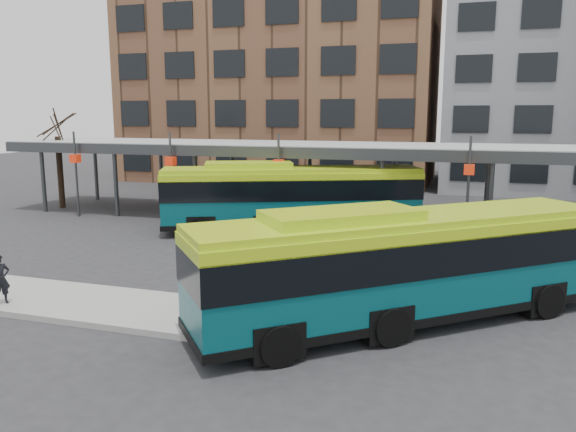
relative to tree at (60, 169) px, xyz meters
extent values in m
plane|color=#28282B|center=(18.00, -12.00, -2.43)|extent=(120.00, 120.00, 0.00)
cube|color=gray|center=(12.50, -15.00, -2.34)|extent=(14.00, 3.00, 0.18)
cube|color=#999B9E|center=(18.00, 1.00, 1.57)|extent=(40.00, 6.00, 0.35)
cube|color=#383A3D|center=(18.00, -2.00, 1.42)|extent=(40.00, 0.15, 0.55)
cylinder|color=#383A3D|center=(0.00, -1.50, -0.53)|extent=(0.24, 0.24, 3.80)
cylinder|color=#383A3D|center=(0.00, 3.50, -0.53)|extent=(0.24, 0.24, 3.80)
cylinder|color=#383A3D|center=(5.00, -1.50, -0.53)|extent=(0.24, 0.24, 3.80)
cylinder|color=#383A3D|center=(5.00, 3.50, -0.53)|extent=(0.24, 0.24, 3.80)
cylinder|color=#383A3D|center=(10.00, -1.50, -0.53)|extent=(0.24, 0.24, 3.80)
cylinder|color=#383A3D|center=(10.00, 3.50, -0.53)|extent=(0.24, 0.24, 3.80)
cylinder|color=#383A3D|center=(15.00, -1.50, -0.53)|extent=(0.24, 0.24, 3.80)
cylinder|color=#383A3D|center=(15.00, 3.50, -0.53)|extent=(0.24, 0.24, 3.80)
cylinder|color=#383A3D|center=(20.00, -1.50, -0.53)|extent=(0.24, 0.24, 3.80)
cylinder|color=#383A3D|center=(20.00, 3.50, -0.53)|extent=(0.24, 0.24, 3.80)
cylinder|color=#383A3D|center=(25.00, -1.50, -0.53)|extent=(0.24, 0.24, 3.80)
cylinder|color=#383A3D|center=(25.00, 3.50, -0.53)|extent=(0.24, 0.24, 3.80)
cylinder|color=#383A3D|center=(3.00, -2.30, -0.03)|extent=(0.12, 0.12, 4.80)
cube|color=red|center=(3.00, -2.30, 0.87)|extent=(0.45, 0.45, 0.45)
cylinder|color=#383A3D|center=(9.00, -2.30, -0.03)|extent=(0.12, 0.12, 4.80)
cube|color=red|center=(9.00, -2.30, 0.87)|extent=(0.45, 0.45, 0.45)
cylinder|color=#383A3D|center=(15.00, -2.30, -0.03)|extent=(0.12, 0.12, 4.80)
cube|color=red|center=(15.00, -2.30, 0.87)|extent=(0.45, 0.45, 0.45)
cylinder|color=#383A3D|center=(24.00, -2.30, -0.03)|extent=(0.12, 0.12, 4.80)
cube|color=red|center=(24.00, -2.30, 0.87)|extent=(0.45, 0.45, 0.45)
cylinder|color=black|center=(0.00, 0.00, -0.23)|extent=(0.36, 0.36, 4.40)
cylinder|color=black|center=(0.10, 0.00, 2.37)|extent=(0.08, 1.63, 1.59)
cylinder|color=black|center=(0.00, 0.10, 2.37)|extent=(1.63, 0.13, 1.59)
cylinder|color=black|center=(-0.10, -0.01, 2.37)|extent=(0.15, 1.63, 1.59)
cylinder|color=black|center=(0.00, -0.10, 2.37)|extent=(1.63, 0.10, 1.59)
cube|color=brown|center=(8.00, 20.00, 8.57)|extent=(26.00, 14.00, 22.00)
cube|color=#074850|center=(22.43, -13.47, -0.83)|extent=(10.80, 9.64, 2.50)
cube|color=black|center=(22.43, -13.47, -0.33)|extent=(10.88, 9.72, 0.95)
cube|color=#A6CB14|center=(22.43, -13.47, 0.52)|extent=(10.74, 9.57, 0.20)
cube|color=#A6CB14|center=(20.90, -14.75, 0.72)|extent=(4.22, 3.96, 0.35)
cube|color=black|center=(22.43, -13.47, -1.96)|extent=(10.89, 9.73, 0.24)
cylinder|color=black|center=(26.28, -11.82, -1.93)|extent=(0.96, 0.87, 1.00)
cylinder|color=black|center=(24.71, -9.96, -1.93)|extent=(0.96, 0.87, 1.00)
cylinder|color=black|center=(22.30, -15.17, -1.93)|extent=(0.96, 0.87, 1.00)
cylinder|color=black|center=(20.72, -13.30, -1.93)|extent=(0.96, 0.87, 1.00)
cylinder|color=black|center=(20.00, -17.11, -1.93)|extent=(0.96, 0.87, 1.00)
cylinder|color=black|center=(18.43, -15.24, -1.93)|extent=(0.96, 0.87, 1.00)
cube|color=#074850|center=(15.72, -2.47, -0.77)|extent=(12.50, 7.31, 2.60)
cube|color=black|center=(15.72, -2.47, -0.25)|extent=(12.57, 7.39, 0.99)
cube|color=#A6CB14|center=(15.72, -2.47, 0.63)|extent=(12.45, 7.22, 0.21)
cube|color=#A6CB14|center=(13.81, -3.29, 0.84)|extent=(4.56, 3.36, 0.36)
cube|color=black|center=(15.72, -2.47, -1.94)|extent=(12.58, 7.40, 0.25)
cylinder|color=black|center=(20.04, -2.00, -1.91)|extent=(1.08, 0.70, 1.04)
cylinder|color=black|center=(19.04, 0.34, -1.91)|extent=(1.08, 0.70, 1.04)
cylinder|color=black|center=(15.07, -4.13, -1.91)|extent=(1.08, 0.70, 1.04)
cylinder|color=black|center=(14.07, -1.80, -1.91)|extent=(1.08, 0.70, 1.04)
cylinder|color=black|center=(12.21, -5.36, -1.91)|extent=(1.08, 0.70, 1.04)
cylinder|color=black|center=(11.20, -3.03, -1.91)|extent=(1.08, 0.70, 1.04)
imported|color=black|center=(10.91, -15.98, -1.50)|extent=(0.58, 0.66, 1.51)
imported|color=slate|center=(28.95, 0.01, -2.00)|extent=(1.73, 0.95, 0.86)
camera|label=1|loc=(23.87, -28.61, 3.31)|focal=35.00mm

